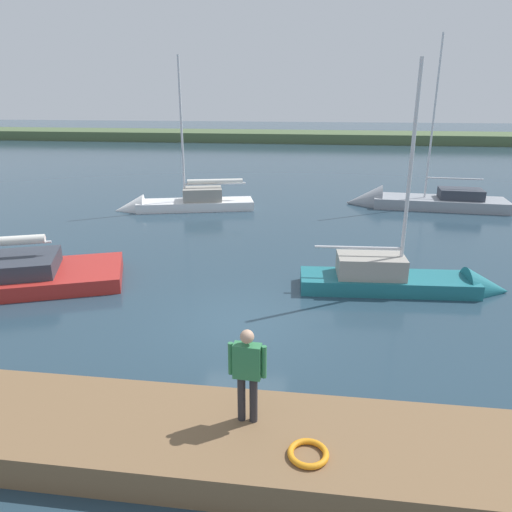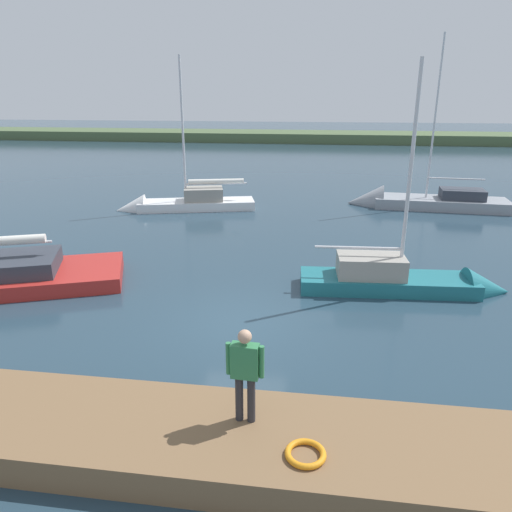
{
  "view_description": "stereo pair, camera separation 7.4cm",
  "coord_description": "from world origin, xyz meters",
  "px_view_note": "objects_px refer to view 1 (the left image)",
  "views": [
    {
      "loc": [
        -2.0,
        11.74,
        6.01
      ],
      "look_at": [
        -0.08,
        -2.64,
        1.06
      ],
      "focal_mm": 33.47,
      "sensor_mm": 36.0,
      "label": 1
    },
    {
      "loc": [
        -2.07,
        11.73,
        6.01
      ],
      "look_at": [
        -0.08,
        -2.64,
        1.06
      ],
      "focal_mm": 33.47,
      "sensor_mm": 36.0,
      "label": 2
    }
  ],
  "objects_px": {
    "life_ring_buoy": "(308,454)",
    "sailboat_behind_pier": "(179,207)",
    "sailboat_outer_mooring": "(413,204)",
    "person_on_dock": "(247,369)",
    "sailboat_far_left": "(410,284)"
  },
  "relations": [
    {
      "from": "sailboat_behind_pier",
      "to": "sailboat_far_left",
      "type": "bearing_deg",
      "value": 122.23
    },
    {
      "from": "sailboat_far_left",
      "to": "person_on_dock",
      "type": "bearing_deg",
      "value": -121.05
    },
    {
      "from": "sailboat_behind_pier",
      "to": "sailboat_outer_mooring",
      "type": "height_order",
      "value": "sailboat_outer_mooring"
    },
    {
      "from": "sailboat_behind_pier",
      "to": "person_on_dock",
      "type": "xyz_separation_m",
      "value": [
        -6.48,
        17.83,
        1.45
      ]
    },
    {
      "from": "sailboat_behind_pier",
      "to": "person_on_dock",
      "type": "relative_size",
      "value": 4.96
    },
    {
      "from": "sailboat_outer_mooring",
      "to": "person_on_dock",
      "type": "xyz_separation_m",
      "value": [
        6.33,
        20.18,
        1.46
      ]
    },
    {
      "from": "life_ring_buoy",
      "to": "sailboat_behind_pier",
      "type": "height_order",
      "value": "sailboat_behind_pier"
    },
    {
      "from": "life_ring_buoy",
      "to": "sailboat_behind_pier",
      "type": "xyz_separation_m",
      "value": [
        7.56,
        -18.58,
        -0.48
      ]
    },
    {
      "from": "life_ring_buoy",
      "to": "sailboat_far_left",
      "type": "xyz_separation_m",
      "value": [
        -3.01,
        -8.58,
        -0.44
      ]
    },
    {
      "from": "sailboat_far_left",
      "to": "sailboat_outer_mooring",
      "type": "bearing_deg",
      "value": 76.28
    },
    {
      "from": "life_ring_buoy",
      "to": "sailboat_behind_pier",
      "type": "distance_m",
      "value": 20.07
    },
    {
      "from": "sailboat_outer_mooring",
      "to": "person_on_dock",
      "type": "distance_m",
      "value": 21.2
    },
    {
      "from": "sailboat_outer_mooring",
      "to": "life_ring_buoy",
      "type": "bearing_deg",
      "value": 80.34
    },
    {
      "from": "sailboat_behind_pier",
      "to": "sailboat_far_left",
      "type": "distance_m",
      "value": 14.56
    },
    {
      "from": "sailboat_behind_pier",
      "to": "sailboat_far_left",
      "type": "relative_size",
      "value": 1.13
    }
  ]
}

